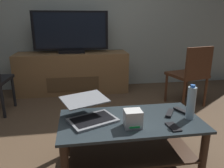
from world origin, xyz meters
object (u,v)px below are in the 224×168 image
coffee_table (130,135)px  cell_phone (173,127)px  tv_remote (170,113)px  water_bottle_near (191,103)px  dining_chair (191,73)px  media_cabinet (73,72)px  television (71,33)px  router_box (133,119)px  laptop (89,111)px  soundbar_remote (182,111)px

coffee_table → cell_phone: cell_phone is taller
cell_phone → tv_remote: bearing=69.4°
coffee_table → water_bottle_near: 0.55m
dining_chair → water_bottle_near: 1.37m
media_cabinet → television: bearing=-90.0°
router_box → laptop: bearing=149.2°
cell_phone → soundbar_remote: size_ratio=0.88×
water_bottle_near → coffee_table: bearing=173.7°
dining_chair → coffee_table: bearing=-134.2°
laptop → router_box: 0.36m
soundbar_remote → router_box: bearing=-180.0°
cell_phone → router_box: bearing=164.8°
laptop → cell_phone: laptop is taller
cell_phone → soundbar_remote: soundbar_remote is taller
coffee_table → water_bottle_near: bearing=-6.3°
dining_chair → soundbar_remote: size_ratio=5.30×
media_cabinet → laptop: (0.17, -1.99, 0.15)m
cell_phone → laptop: bearing=154.3°
dining_chair → tv_remote: bearing=-125.1°
coffee_table → cell_phone: bearing=-32.2°
media_cabinet → router_box: bearing=-77.6°
water_bottle_near → soundbar_remote: size_ratio=1.77×
television → coffee_table: bearing=-76.5°
dining_chair → laptop: dining_chair is taller
media_cabinet → television: size_ratio=1.53×
water_bottle_near → dining_chair: bearing=61.6°
media_cabinet → dining_chair: bearing=-29.2°
router_box → cell_phone: (0.29, -0.06, -0.06)m
media_cabinet → tv_remote: (0.84, -2.01, 0.10)m
dining_chair → router_box: 1.70m
television → soundbar_remote: (0.96, -1.96, -0.54)m
coffee_table → media_cabinet: size_ratio=0.63×
dining_chair → cell_phone: 1.57m
coffee_table → cell_phone: size_ratio=8.02×
laptop → tv_remote: laptop is taller
tv_remote → soundbar_remote: size_ratio=1.00×
water_bottle_near → laptop: bearing=171.4°
laptop → tv_remote: bearing=-1.7°
dining_chair → soundbar_remote: dining_chair is taller
water_bottle_near → television: bearing=114.7°
coffee_table → laptop: bearing=168.0°
router_box → water_bottle_near: water_bottle_near is taller
media_cabinet → soundbar_remote: media_cabinet is taller
coffee_table → dining_chair: bearing=45.8°
router_box → cell_phone: bearing=-11.6°
soundbar_remote → tv_remote: bearing=170.2°
coffee_table → water_bottle_near: size_ratio=3.98×
media_cabinet → dining_chair: size_ratio=2.12×
water_bottle_near → cell_phone: (-0.19, -0.12, -0.13)m
laptop → coffee_table: bearing=-12.0°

